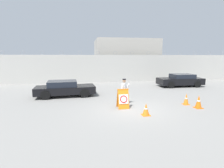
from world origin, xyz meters
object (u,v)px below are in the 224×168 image
traffic_cone_mid (186,99)px  traffic_cone_far (146,109)px  parked_car_far_side (180,80)px  traffic_cone_near (199,102)px  parked_car_front_coupe (65,88)px  security_guard (124,91)px  barricade_sign (123,99)px

traffic_cone_mid → traffic_cone_far: size_ratio=1.13×
traffic_cone_mid → parked_car_far_side: bearing=62.8°
traffic_cone_near → parked_car_front_coupe: 9.36m
traffic_cone_near → security_guard: bearing=161.9°
barricade_sign → traffic_cone_near: barricade_sign is taller
traffic_cone_near → barricade_sign: bearing=170.9°
traffic_cone_near → parked_car_front_coupe: (-8.21, 4.50, 0.23)m
traffic_cone_mid → traffic_cone_near: bearing=-70.7°
parked_car_front_coupe → traffic_cone_mid: bearing=-30.2°
barricade_sign → traffic_cone_near: (4.45, -0.71, -0.19)m
traffic_cone_near → traffic_cone_mid: (-0.29, 0.82, -0.03)m
traffic_cone_near → traffic_cone_far: (-3.55, -0.76, -0.07)m
security_guard → traffic_cone_near: size_ratio=2.15×
parked_car_front_coupe → parked_car_far_side: 11.58m
traffic_cone_far → parked_car_front_coupe: size_ratio=0.14×
traffic_cone_far → security_guard: bearing=107.6°
security_guard → traffic_cone_near: 4.48m
traffic_cone_mid → parked_car_far_side: (3.32, 6.46, 0.29)m
traffic_cone_mid → parked_car_front_coupe: (-7.92, 3.68, 0.26)m
security_guard → traffic_cone_mid: size_ratio=2.32×
traffic_cone_mid → parked_car_far_side: parked_car_far_side is taller
barricade_sign → parked_car_far_side: bearing=39.0°
barricade_sign → traffic_cone_mid: 4.17m
barricade_sign → parked_car_far_side: (7.48, 6.57, 0.08)m
traffic_cone_mid → parked_car_front_coupe: size_ratio=0.16×
traffic_cone_near → traffic_cone_far: bearing=-167.9°
traffic_cone_mid → traffic_cone_far: traffic_cone_mid is taller
barricade_sign → parked_car_far_side: parked_car_far_side is taller
parked_car_front_coupe → security_guard: bearing=-43.4°
traffic_cone_mid → traffic_cone_far: 3.62m
barricade_sign → security_guard: security_guard is taller
barricade_sign → security_guard: 0.78m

